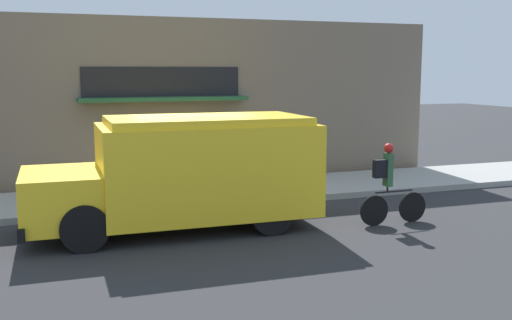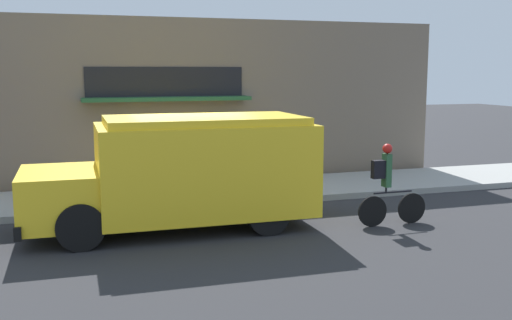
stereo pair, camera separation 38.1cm
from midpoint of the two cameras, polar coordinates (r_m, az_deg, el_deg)
ground_plane at (r=13.37m, az=-6.85°, el=-4.85°), size 70.00×70.00×0.00m
sidewalk at (r=14.68m, az=-8.05°, el=-3.38°), size 28.00×2.77×0.15m
storefront at (r=16.16m, az=-9.49°, el=5.43°), size 15.92×0.80×4.47m
school_bus at (r=11.71m, az=-7.53°, el=-1.07°), size 5.53×2.72×2.20m
cyclist at (r=12.23m, az=11.70°, el=-2.38°), size 1.52×0.20×1.65m
trash_bin at (r=15.05m, az=-3.93°, el=-1.02°), size 0.50×0.50×0.88m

